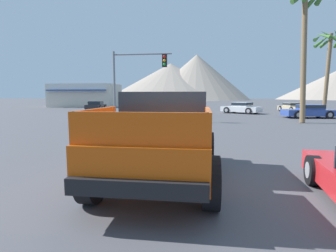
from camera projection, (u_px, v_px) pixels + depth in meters
ground_plane at (181, 181)px, 5.88m from camera, size 320.00×320.00×0.00m
orange_pickup_truck at (164, 129)px, 6.12m from camera, size 2.40×4.81×1.99m
parked_car_tan at (293, 107)px, 30.39m from camera, size 2.54×4.44×1.07m
parked_car_blue at (309, 111)px, 22.38m from camera, size 4.29×2.28×1.14m
parked_car_white at (241, 108)px, 28.09m from camera, size 4.36×3.76×1.20m
parked_car_dark at (96, 105)px, 35.57m from camera, size 2.35×4.48×1.14m
traffic_light_main at (137, 72)px, 19.35m from camera, size 4.43×0.38×5.17m
palm_tree_tall at (328, 52)px, 25.58m from camera, size 2.93×2.87×8.24m
palm_tree_short at (306, 21)px, 17.68m from camera, size 2.95×2.84×9.33m
storefront_building at (86, 96)px, 44.46m from camera, size 10.73×6.97×3.81m
distant_mountain_range at (236, 82)px, 118.80m from camera, size 136.48×80.43×19.47m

